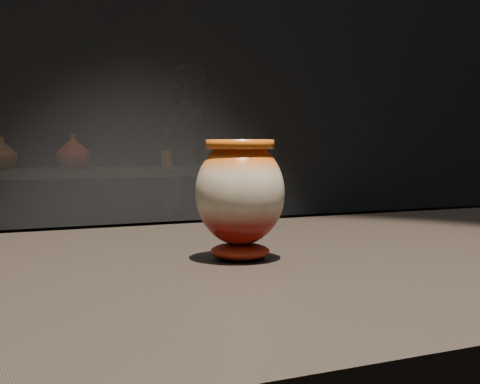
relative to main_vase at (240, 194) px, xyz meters
name	(u,v)px	position (x,y,z in m)	size (l,w,h in m)	color
main_vase	(240,194)	(0.00, 0.00, 0.00)	(0.11, 0.11, 0.15)	maroon
back_shelf	(75,211)	(0.49, 3.41, -0.35)	(2.00, 0.60, 0.90)	black
back_vase_left	(2,153)	(0.06, 3.39, 0.01)	(0.18, 0.18, 0.19)	#8B3A14
back_vase_mid	(73,151)	(0.49, 3.46, 0.02)	(0.20, 0.20, 0.21)	maroon
back_vase_right	(167,159)	(1.07, 3.38, -0.03)	(0.07, 0.07, 0.11)	#8B3A14
visitor	(182,168)	(1.58, 4.43, -0.13)	(0.62, 0.41, 1.70)	black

